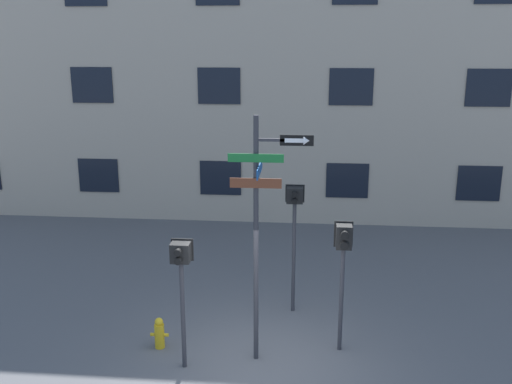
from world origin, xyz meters
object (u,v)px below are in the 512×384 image
(street_sign_pole, at_px, (260,220))
(pedestrian_signal_across, at_px, (294,215))
(fire_hydrant, at_px, (159,333))
(pedestrian_signal_right, at_px, (343,252))
(pedestrian_signal_left, at_px, (181,270))

(street_sign_pole, height_order, pedestrian_signal_across, street_sign_pole)
(street_sign_pole, distance_m, fire_hydrant, 3.08)
(pedestrian_signal_right, relative_size, fire_hydrant, 4.09)
(pedestrian_signal_left, relative_size, pedestrian_signal_right, 0.95)
(street_sign_pole, xyz_separation_m, pedestrian_signal_left, (-1.33, -0.39, -0.81))
(pedestrian_signal_left, bearing_deg, pedestrian_signal_across, 51.75)
(pedestrian_signal_left, distance_m, pedestrian_signal_right, 2.93)
(pedestrian_signal_left, relative_size, pedestrian_signal_across, 0.86)
(pedestrian_signal_left, xyz_separation_m, fire_hydrant, (-0.61, 0.61, -1.58))
(street_sign_pole, bearing_deg, fire_hydrant, 173.49)
(pedestrian_signal_across, bearing_deg, pedestrian_signal_left, -128.25)
(pedestrian_signal_across, relative_size, fire_hydrant, 4.54)
(pedestrian_signal_right, xyz_separation_m, fire_hydrant, (-3.41, -0.23, -1.67))
(pedestrian_signal_right, relative_size, pedestrian_signal_across, 0.90)
(pedestrian_signal_right, bearing_deg, fire_hydrant, -176.18)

